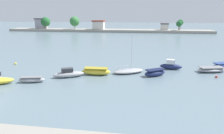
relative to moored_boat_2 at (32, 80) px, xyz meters
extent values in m
cube|color=black|center=(-4.12, -1.32, 1.15)|extent=(0.41, 0.80, 0.66)
ellipsoid|color=#9E9EA3|center=(0.00, 0.00, -0.04)|extent=(4.09, 1.95, 0.78)
cube|color=slate|center=(0.00, 0.00, 0.40)|extent=(3.28, 1.60, 0.11)
ellipsoid|color=#9E9EA3|center=(4.73, 3.17, 0.05)|extent=(5.26, 3.43, 0.94)
cube|color=#333338|center=(4.53, 3.08, 0.81)|extent=(2.09, 1.63, 0.59)
cube|color=black|center=(5.38, 3.45, 0.87)|extent=(0.42, 0.83, 0.41)
ellipsoid|color=yellow|center=(8.95, 5.07, 0.11)|extent=(4.99, 1.73, 1.07)
cube|color=#A8952A|center=(8.95, 5.07, 0.72)|extent=(4.00, 1.45, 0.15)
ellipsoid|color=#9E9EA3|center=(14.41, 6.76, -0.06)|extent=(5.96, 4.35, 0.72)
cylinder|color=silver|center=(14.89, 6.98, 3.33)|extent=(0.10, 0.10, 6.07)
cylinder|color=#B7B7BC|center=(13.28, 6.23, 0.93)|extent=(2.28, 1.13, 0.08)
ellipsoid|color=navy|center=(18.91, 5.74, 0.07)|extent=(4.16, 3.25, 0.99)
cube|color=#161E41|center=(18.91, 5.74, 0.65)|extent=(3.36, 2.65, 0.17)
ellipsoid|color=navy|center=(22.20, 10.29, 0.09)|extent=(4.15, 1.74, 1.03)
cube|color=silver|center=(22.06, 10.31, 1.01)|extent=(1.56, 1.03, 0.82)
cube|color=black|center=(22.79, 10.22, 1.09)|extent=(0.18, 0.77, 0.58)
ellipsoid|color=#9E9EA3|center=(29.14, 9.46, -0.02)|extent=(5.57, 3.23, 0.82)
cube|color=slate|center=(29.14, 9.46, 0.45)|extent=(4.48, 2.66, 0.11)
ellipsoid|color=#3856A8|center=(32.64, 12.83, 0.02)|extent=(5.65, 3.92, 0.89)
sphere|color=yellow|center=(-9.00, 9.34, -0.21)|extent=(0.43, 0.43, 0.43)
sphere|color=red|center=(28.86, 6.13, -0.24)|extent=(0.37, 0.37, 0.37)
cube|color=gray|center=(-1.98, 82.62, 0.26)|extent=(113.51, 9.62, 1.38)
cube|color=#99939E|center=(-41.38, 83.30, 3.60)|extent=(5.20, 5.61, 5.29)
cube|color=#565156|center=(-41.38, 83.30, 6.59)|extent=(5.72, 6.17, 0.70)
cube|color=beige|center=(-6.58, 81.97, 3.07)|extent=(6.14, 5.49, 4.24)
cube|color=brown|center=(-6.58, 81.97, 5.55)|extent=(6.75, 6.04, 0.70)
cube|color=beige|center=(29.45, 82.30, 2.44)|extent=(3.63, 3.86, 2.97)
cube|color=#565156|center=(29.45, 82.30, 4.27)|extent=(3.99, 4.25, 0.70)
cylinder|color=brown|center=(-37.95, 81.88, 1.85)|extent=(0.36, 0.36, 1.78)
sphere|color=#235B2D|center=(-37.95, 81.88, 4.89)|extent=(5.37, 5.37, 5.37)
cylinder|color=brown|center=(37.47, 81.85, 2.37)|extent=(0.36, 0.36, 2.82)
sphere|color=#235B2D|center=(37.47, 81.85, 5.00)|extent=(3.06, 3.06, 3.06)
cylinder|color=brown|center=(36.63, 80.70, 2.04)|extent=(0.36, 0.36, 2.17)
sphere|color=#235B2D|center=(36.63, 80.70, 4.36)|extent=(3.08, 3.08, 3.08)
cylinder|color=brown|center=(-20.54, 82.12, 1.98)|extent=(0.36, 0.36, 2.06)
sphere|color=#387A3D|center=(-20.54, 82.12, 5.20)|extent=(5.47, 5.47, 5.47)
camera|label=1|loc=(16.00, -25.74, 9.84)|focal=30.76mm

